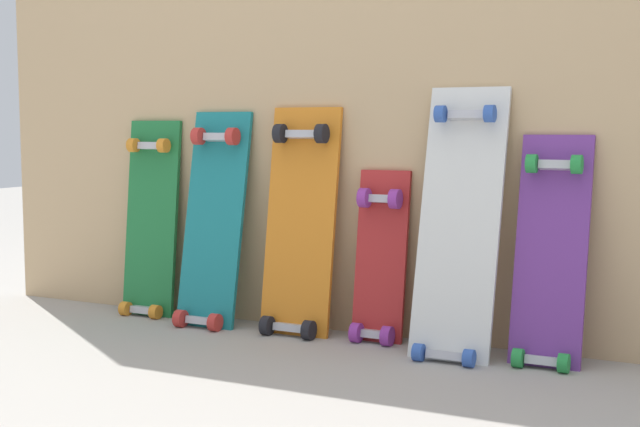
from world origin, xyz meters
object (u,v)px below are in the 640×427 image
at_px(skateboard_orange, 299,231).
at_px(skateboard_white, 458,234).
at_px(skateboard_red, 380,266).
at_px(skateboard_purple, 550,262).
at_px(skateboard_green, 151,228).
at_px(skateboard_teal, 212,229).

bearing_deg(skateboard_orange, skateboard_white, -4.66).
relative_size(skateboard_red, skateboard_white, 0.70).
bearing_deg(skateboard_purple, skateboard_orange, 178.85).
xyz_separation_m(skateboard_red, skateboard_purple, (0.52, -0.03, 0.05)).
relative_size(skateboard_green, skateboard_red, 1.27).
xyz_separation_m(skateboard_white, skateboard_purple, (0.26, 0.03, -0.07)).
distance_m(skateboard_green, skateboard_red, 0.87).
relative_size(skateboard_green, skateboard_white, 0.88).
bearing_deg(skateboard_orange, skateboard_green, 178.13).
height_order(skateboard_white, skateboard_purple, skateboard_white).
distance_m(skateboard_teal, skateboard_purple, 1.11).
bearing_deg(skateboard_red, skateboard_teal, -176.87).
bearing_deg(skateboard_green, skateboard_purple, -1.46).
relative_size(skateboard_teal, skateboard_purple, 1.10).
height_order(skateboard_green, skateboard_orange, skateboard_orange).
xyz_separation_m(skateboard_green, skateboard_white, (1.14, -0.06, 0.05)).
bearing_deg(skateboard_green, skateboard_red, -0.30).
relative_size(skateboard_orange, skateboard_purple, 1.11).
relative_size(skateboard_green, skateboard_teal, 0.96).
distance_m(skateboard_green, skateboard_teal, 0.28).
distance_m(skateboard_green, skateboard_white, 1.14).
bearing_deg(skateboard_red, skateboard_orange, -176.84).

